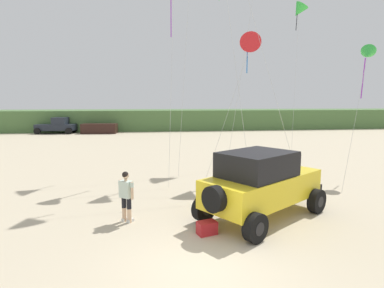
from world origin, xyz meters
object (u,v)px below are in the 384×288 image
Objects in this scene: kite_red_delta at (250,46)px; person_watching at (126,194)px; jeep at (262,182)px; kite_green_box at (299,11)px; distant_pickup at (57,126)px; kite_black_sled at (368,54)px; cooler_box at (207,228)px; distant_sedan at (100,129)px.

person_watching is at bearing -135.57° from kite_red_delta.
kite_green_box reaches higher than jeep.
kite_green_box is at bearing -33.72° from distant_pickup.
kite_black_sled is (11.68, 4.89, 5.29)m from person_watching.
kite_black_sled is at bearing 16.59° from cooler_box.
person_watching is (-4.45, 0.17, -0.26)m from jeep.
person_watching is 2.98× the size of cooler_box.
cooler_box is at bearing -70.01° from distant_sedan.
jeep is 1.18× the size of distant_sedan.
person_watching is 13.73m from kite_black_sled.
distant_pickup is (-13.04, 31.38, 0.75)m from cooler_box.
kite_black_sled is 5.91m from kite_red_delta.
cooler_box is at bearing -146.40° from kite_black_sled.
distant_sedan is (5.15, -0.62, -0.34)m from distant_pickup.
kite_red_delta reaches higher than kite_black_sled.
kite_black_sled is at bearing 35.00° from jeep.
person_watching is 0.25× the size of kite_black_sled.
person_watching is at bearing -73.85° from distant_sedan.
person_watching is 30.00m from distant_sedan.
jeep reaches higher than cooler_box.
kite_black_sled is at bearing -8.23° from kite_red_delta.
kite_red_delta is at bearing 46.80° from cooler_box.
kite_green_box is (10.22, 15.86, 10.85)m from cooler_box.
kite_red_delta is at bearing 76.66° from jeep.
distant_sedan is 27.01m from kite_red_delta.
jeep is 31.29m from distant_sedan.
kite_red_delta is at bearing -55.92° from distant_pickup.
person_watching is 0.23× the size of kite_red_delta.
person_watching reaches higher than cooler_box.
distant_sedan is 30.52m from kite_black_sled.
kite_green_box reaches higher than person_watching.
distant_pickup is at bearing 146.28° from kite_green_box.
distant_pickup is at bearing 178.74° from distant_sedan.
kite_black_sled reaches higher than distant_sedan.
kite_red_delta is at bearing -58.88° from distant_sedan.
distant_pickup is 0.40× the size of kite_green_box.
distant_sedan is (-7.89, 30.76, 0.41)m from cooler_box.
jeep is 4.46m from person_watching.
kite_green_box is at bearing 84.46° from kite_black_sled.
jeep is at bearing -2.20° from person_watching.
cooler_box is 0.13× the size of distant_sedan.
cooler_box is at bearing -67.43° from distant_pickup.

